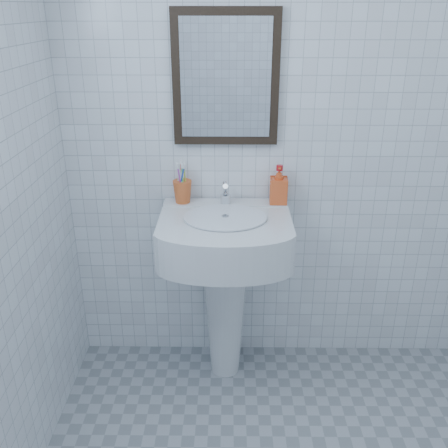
{
  "coord_description": "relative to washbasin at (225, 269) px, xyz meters",
  "views": [
    {
      "loc": [
        -0.27,
        -1.22,
        1.86
      ],
      "look_at": [
        -0.29,
        0.86,
        0.95
      ],
      "focal_mm": 40.0,
      "sensor_mm": 36.0,
      "label": 1
    }
  ],
  "objects": [
    {
      "name": "washbasin",
      "position": [
        0.0,
        0.0,
        0.0
      ],
      "size": [
        0.62,
        0.46,
        0.96
      ],
      "color": "silver",
      "rests_on": "ground"
    },
    {
      "name": "faucet",
      "position": [
        0.0,
        0.11,
        0.36
      ],
      "size": [
        0.05,
        0.11,
        0.12
      ],
      "color": "silver",
      "rests_on": "washbasin"
    },
    {
      "name": "toothbrush_cup",
      "position": [
        -0.22,
        0.14,
        0.36
      ],
      "size": [
        0.13,
        0.13,
        0.11
      ],
      "primitive_type": null,
      "rotation": [
        0.0,
        0.0,
        0.42
      ],
      "color": "#CF5725",
      "rests_on": "washbasin"
    },
    {
      "name": "wall_back",
      "position": [
        0.29,
        0.21,
        0.61
      ],
      "size": [
        2.2,
        0.02,
        2.5
      ],
      "primitive_type": "cube",
      "color": "silver",
      "rests_on": "ground"
    },
    {
      "name": "soap_dispenser",
      "position": [
        0.26,
        0.14,
        0.4
      ],
      "size": [
        0.09,
        0.09,
        0.19
      ],
      "primitive_type": "imported",
      "rotation": [
        0.0,
        0.0,
        -0.04
      ],
      "color": "red",
      "rests_on": "washbasin"
    },
    {
      "name": "wall_mirror",
      "position": [
        0.0,
        0.19,
        0.91
      ],
      "size": [
        0.5,
        0.04,
        0.62
      ],
      "color": "black",
      "rests_on": "wall_back"
    }
  ]
}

